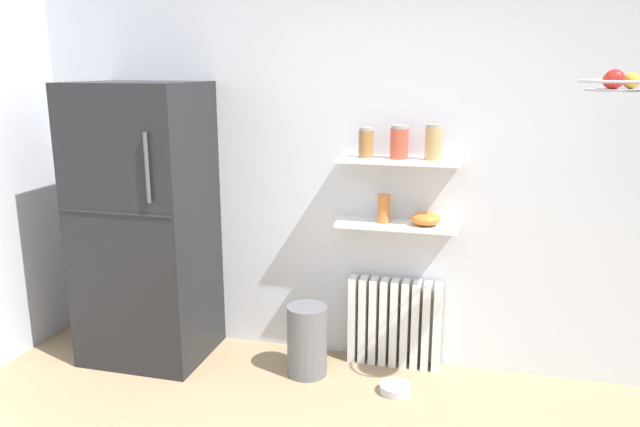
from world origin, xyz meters
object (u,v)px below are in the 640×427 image
object	(u,v)px
storage_jar_2	(433,142)
hanging_fruit_basket	(616,82)
radiator	(394,323)
trash_bin	(307,340)
shelf_bowl	(426,219)
vase	(384,208)
pet_food_bowl	(395,388)
refrigerator	(145,224)
storage_jar_0	(366,143)
storage_jar_1	(399,142)

from	to	relation	value
storage_jar_2	hanging_fruit_basket	bearing A→B (deg)	-29.25
radiator	trash_bin	bearing A→B (deg)	-151.87
trash_bin	hanging_fruit_basket	bearing A→B (deg)	-8.65
trash_bin	shelf_bowl	bearing A→B (deg)	19.49
vase	shelf_bowl	xyz separation A→B (m)	(0.25, 0.00, -0.05)
shelf_bowl	pet_food_bowl	distance (m)	1.02
vase	refrigerator	bearing A→B (deg)	-171.89
storage_jar_0	shelf_bowl	world-z (taller)	storage_jar_0
shelf_bowl	trash_bin	world-z (taller)	shelf_bowl
shelf_bowl	radiator	bearing A→B (deg)	170.11
refrigerator	vase	world-z (taller)	refrigerator
vase	pet_food_bowl	size ratio (longest dim) A/B	0.95
shelf_bowl	pet_food_bowl	xyz separation A→B (m)	(-0.11, -0.33, -0.96)
storage_jar_0	storage_jar_1	world-z (taller)	storage_jar_1
refrigerator	storage_jar_0	world-z (taller)	refrigerator
refrigerator	shelf_bowl	distance (m)	1.77
trash_bin	pet_food_bowl	size ratio (longest dim) A/B	2.43
storage_jar_1	vase	size ratio (longest dim) A/B	1.13
radiator	storage_jar_2	size ratio (longest dim) A/B	2.81
vase	shelf_bowl	size ratio (longest dim) A/B	0.98
refrigerator	pet_food_bowl	size ratio (longest dim) A/B	9.65
storage_jar_0	storage_jar_1	bearing A→B (deg)	-0.00
refrigerator	vase	bearing A→B (deg)	8.11
refrigerator	pet_food_bowl	xyz separation A→B (m)	(1.65, -0.11, -0.87)
storage_jar_1	pet_food_bowl	xyz separation A→B (m)	(0.06, -0.33, -1.41)
radiator	storage_jar_1	distance (m)	1.16
vase	hanging_fruit_basket	bearing A→B (deg)	-22.83
storage_jar_1	hanging_fruit_basket	xyz separation A→B (m)	(1.05, -0.47, 0.36)
refrigerator	storage_jar_0	distance (m)	1.50
storage_jar_2	refrigerator	bearing A→B (deg)	-173.15
shelf_bowl	vase	bearing A→B (deg)	180.00
radiator	storage_jar_0	distance (m)	1.16
pet_food_bowl	hanging_fruit_basket	world-z (taller)	hanging_fruit_basket
vase	hanging_fruit_basket	distance (m)	1.44
storage_jar_1	pet_food_bowl	size ratio (longest dim) A/B	1.07
hanging_fruit_basket	trash_bin	bearing A→B (deg)	171.35
radiator	pet_food_bowl	size ratio (longest dim) A/B	3.17
storage_jar_1	trash_bin	xyz separation A→B (m)	(-0.50, -0.24, -1.21)
shelf_bowl	hanging_fruit_basket	world-z (taller)	hanging_fruit_basket
storage_jar_2	storage_jar_0	bearing A→B (deg)	-180.00
vase	pet_food_bowl	world-z (taller)	vase
shelf_bowl	trash_bin	xyz separation A→B (m)	(-0.68, -0.24, -0.76)
radiator	shelf_bowl	world-z (taller)	shelf_bowl
refrigerator	storage_jar_0	xyz separation A→B (m)	(1.39, 0.21, 0.54)
hanging_fruit_basket	refrigerator	bearing A→B (deg)	174.35
radiator	storage_jar_2	distance (m)	1.18
hanging_fruit_basket	shelf_bowl	bearing A→B (deg)	151.49
storage_jar_2	hanging_fruit_basket	world-z (taller)	hanging_fruit_basket
storage_jar_0	trash_bin	bearing A→B (deg)	-141.89
hanging_fruit_basket	vase	bearing A→B (deg)	157.17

